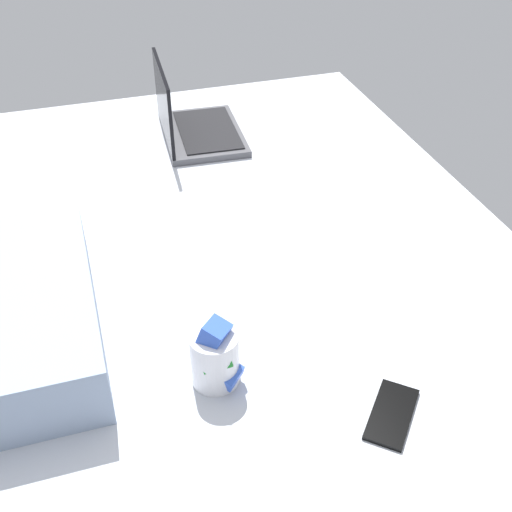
% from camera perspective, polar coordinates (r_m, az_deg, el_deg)
% --- Properties ---
extents(bed_mattress, '(1.80, 1.40, 0.18)m').
position_cam_1_polar(bed_mattress, '(1.59, -3.33, -1.36)').
color(bed_mattress, '#B7BCC6').
rests_on(bed_mattress, ground).
extents(laptop, '(0.34, 0.25, 0.23)m').
position_cam_1_polar(laptop, '(1.98, -5.69, 11.53)').
color(laptop, '#4C4C51').
rests_on(laptop, bed_mattress).
extents(snack_cup, '(0.10, 0.09, 0.14)m').
position_cam_1_polar(snack_cup, '(1.17, -3.65, -8.88)').
color(snack_cup, silver).
rests_on(snack_cup, bed_mattress).
extents(cell_phone, '(0.15, 0.14, 0.01)m').
position_cam_1_polar(cell_phone, '(1.18, 11.96, -13.57)').
color(cell_phone, black).
rests_on(cell_phone, bed_mattress).
extents(pillow, '(0.52, 0.36, 0.13)m').
position_cam_1_polar(pillow, '(1.33, -21.78, -5.23)').
color(pillow, '#8C9EB7').
rests_on(pillow, bed_mattress).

